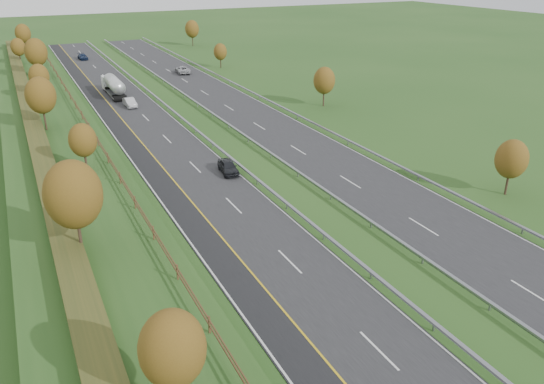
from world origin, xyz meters
The scene contains 18 objects.
ground centered at (8.00, 55.00, 0.00)m, with size 400.00×400.00×0.00m, color #24481A.
near_carriageway centered at (0.00, 60.00, 0.02)m, with size 10.50×200.00×0.04m, color black.
far_carriageway centered at (16.50, 60.00, 0.02)m, with size 10.50×200.00×0.04m, color black.
hard_shoulder centered at (-3.75, 60.00, 0.02)m, with size 3.00×200.00×0.04m, color black.
lane_markings centered at (6.40, 59.88, 0.05)m, with size 26.75×200.00×0.01m.
embankment_left centered at (-13.00, 60.00, 1.00)m, with size 12.00×200.00×2.00m, color #24481A.
hedge_left centered at (-15.00, 60.00, 2.55)m, with size 2.20×180.00×1.10m, color #323B18.
fence_left centered at (-8.50, 59.59, 2.73)m, with size 0.12×189.06×1.20m.
median_barrier_near centered at (5.70, 60.00, 0.61)m, with size 0.32×200.00×0.71m.
median_barrier_far centered at (10.80, 60.00, 0.61)m, with size 0.32×200.00×0.71m.
outer_barrier_far centered at (22.30, 60.00, 0.62)m, with size 0.32×200.00×0.71m.
trees_left centered at (-12.64, 56.63, 6.37)m, with size 6.64×164.30×7.66m.
trees_far centered at (29.80, 89.21, 4.25)m, with size 8.45×118.60×7.12m.
road_tanker centered at (-0.14, 88.27, 1.86)m, with size 2.40×11.22×3.46m.
car_dark_near centered at (4.11, 43.54, 0.79)m, with size 1.77×4.39×1.50m, color black.
car_silver_mid centered at (0.60, 78.84, 0.77)m, with size 1.54×4.42×1.46m, color #B3B3B8.
car_small_far centered at (0.32, 130.22, 0.71)m, with size 1.87×4.59×1.33m, color #142240.
car_oncoming centered at (17.20, 102.52, 0.83)m, with size 2.63×5.71×1.59m, color #AAABAF.
Camera 1 is at (-16.56, -9.87, 22.66)m, focal length 35.00 mm.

